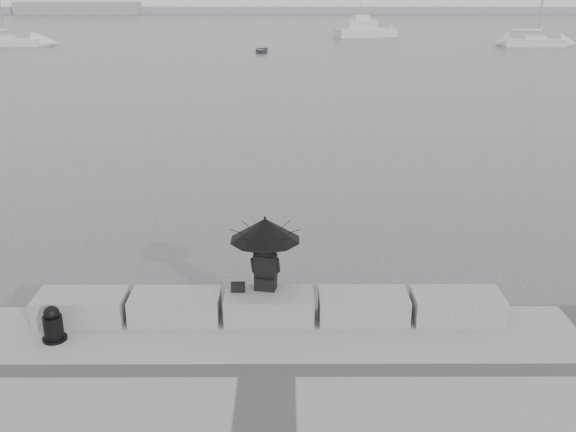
{
  "coord_description": "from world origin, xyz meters",
  "views": [
    {
      "loc": [
        0.3,
        -10.83,
        6.21
      ],
      "look_at": [
        0.35,
        3.0,
        1.26
      ],
      "focal_mm": 40.0,
      "sensor_mm": 36.0,
      "label": 1
    }
  ],
  "objects_px": {
    "sailboat_right": "(534,41)",
    "motor_cruiser": "(365,30)",
    "sailboat_left": "(0,41)",
    "seated_person": "(265,236)",
    "dinghy": "(261,50)",
    "mooring_bollard": "(53,326)"
  },
  "relations": [
    {
      "from": "sailboat_left",
      "to": "dinghy",
      "type": "height_order",
      "value": "sailboat_left"
    },
    {
      "from": "sailboat_left",
      "to": "seated_person",
      "type": "bearing_deg",
      "value": -65.62
    },
    {
      "from": "mooring_bollard",
      "to": "sailboat_left",
      "type": "bearing_deg",
      "value": 113.46
    },
    {
      "from": "mooring_bollard",
      "to": "dinghy",
      "type": "bearing_deg",
      "value": 88.46
    },
    {
      "from": "mooring_bollard",
      "to": "sailboat_right",
      "type": "height_order",
      "value": "sailboat_right"
    },
    {
      "from": "sailboat_right",
      "to": "motor_cruiser",
      "type": "relative_size",
      "value": 1.53
    },
    {
      "from": "mooring_bollard",
      "to": "sailboat_left",
      "type": "relative_size",
      "value": 0.05
    },
    {
      "from": "mooring_bollard",
      "to": "dinghy",
      "type": "relative_size",
      "value": 0.22
    },
    {
      "from": "motor_cruiser",
      "to": "seated_person",
      "type": "bearing_deg",
      "value": -116.07
    },
    {
      "from": "sailboat_left",
      "to": "sailboat_right",
      "type": "bearing_deg",
      "value": -2.54
    },
    {
      "from": "seated_person",
      "to": "motor_cruiser",
      "type": "distance_m",
      "value": 77.46
    },
    {
      "from": "sailboat_right",
      "to": "motor_cruiser",
      "type": "xyz_separation_m",
      "value": [
        -16.98,
        14.19,
        0.35
      ]
    },
    {
      "from": "sailboat_left",
      "to": "motor_cruiser",
      "type": "relative_size",
      "value": 1.53
    },
    {
      "from": "sailboat_right",
      "to": "mooring_bollard",
      "type": "bearing_deg",
      "value": -110.67
    },
    {
      "from": "seated_person",
      "to": "sailboat_left",
      "type": "relative_size",
      "value": 0.11
    },
    {
      "from": "mooring_bollard",
      "to": "sailboat_right",
      "type": "distance_m",
      "value": 70.85
    },
    {
      "from": "mooring_bollard",
      "to": "motor_cruiser",
      "type": "distance_m",
      "value": 79.02
    },
    {
      "from": "dinghy",
      "to": "sailboat_right",
      "type": "bearing_deg",
      "value": 22.35
    },
    {
      "from": "seated_person",
      "to": "sailboat_right",
      "type": "distance_m",
      "value": 68.43
    },
    {
      "from": "seated_person",
      "to": "dinghy",
      "type": "relative_size",
      "value": 0.47
    },
    {
      "from": "sailboat_left",
      "to": "sailboat_right",
      "type": "distance_m",
      "value": 59.19
    },
    {
      "from": "sailboat_right",
      "to": "dinghy",
      "type": "distance_m",
      "value": 30.72
    }
  ]
}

